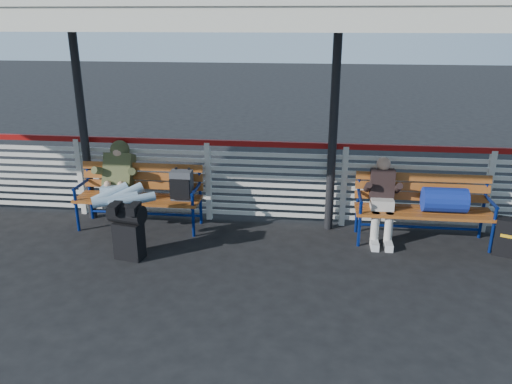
# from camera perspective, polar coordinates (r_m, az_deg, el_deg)

# --- Properties ---
(ground) EXTENTS (60.00, 60.00, 0.00)m
(ground) POSITION_cam_1_polar(r_m,az_deg,el_deg) (6.03, -9.07, -9.86)
(ground) COLOR black
(ground) RESTS_ON ground
(fence) EXTENTS (12.08, 0.08, 1.24)m
(fence) POSITION_cam_1_polar(r_m,az_deg,el_deg) (7.47, -5.47, 1.64)
(fence) COLOR silver
(fence) RESTS_ON ground
(canopy) EXTENTS (12.60, 3.60, 3.16)m
(canopy) POSITION_cam_1_polar(r_m,az_deg,el_deg) (6.12, -8.36, 20.30)
(canopy) COLOR silver
(canopy) RESTS_ON ground
(luggage_stack) EXTENTS (0.48, 0.33, 0.73)m
(luggage_stack) POSITION_cam_1_polar(r_m,az_deg,el_deg) (6.49, -14.40, -4.14)
(luggage_stack) COLOR black
(luggage_stack) RESTS_ON ground
(bench_left) EXTENTS (1.80, 0.56, 0.92)m
(bench_left) POSITION_cam_1_polar(r_m,az_deg,el_deg) (7.34, -11.94, 0.35)
(bench_left) COLOR #AB5B21
(bench_left) RESTS_ON ground
(bench_right) EXTENTS (1.80, 0.56, 0.92)m
(bench_right) POSITION_cam_1_polar(r_m,az_deg,el_deg) (7.08, 19.58, -1.01)
(bench_right) COLOR #AB5B21
(bench_right) RESTS_ON ground
(traveler_man) EXTENTS (0.94, 1.64, 0.77)m
(traveler_man) POSITION_cam_1_polar(r_m,az_deg,el_deg) (7.11, -15.26, 0.20)
(traveler_man) COLOR #9BB9D0
(traveler_man) RESTS_ON ground
(companion_person) EXTENTS (0.32, 0.66, 1.15)m
(companion_person) POSITION_cam_1_polar(r_m,az_deg,el_deg) (6.95, 14.22, -0.79)
(companion_person) COLOR beige
(companion_person) RESTS_ON ground
(suitcase_side) EXTENTS (0.40, 0.33, 0.50)m
(suitcase_side) POSITION_cam_1_polar(r_m,az_deg,el_deg) (7.20, 27.02, -4.65)
(suitcase_side) COLOR black
(suitcase_side) RESTS_ON ground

